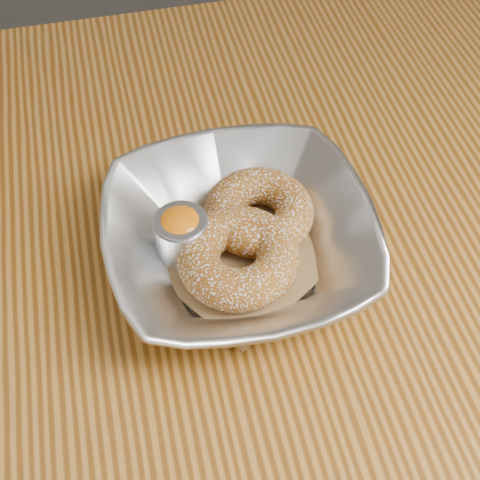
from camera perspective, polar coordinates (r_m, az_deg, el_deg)
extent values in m
cube|color=#8F581D|center=(0.66, -8.42, -2.23)|extent=(1.20, 0.80, 0.04)
cube|color=brown|center=(1.28, 16.06, 4.38)|extent=(0.06, 0.06, 0.71)
imported|color=silver|center=(0.61, 0.00, -0.01)|extent=(0.24, 0.24, 0.06)
cube|color=olive|center=(0.62, 0.00, -1.20)|extent=(0.20, 0.20, 0.00)
torus|color=#935317|center=(0.63, 1.63, 2.42)|extent=(0.12, 0.12, 0.04)
torus|color=#935317|center=(0.59, -0.16, -1.48)|extent=(0.13, 0.13, 0.04)
cylinder|color=silver|center=(0.61, -4.99, 0.28)|extent=(0.05, 0.05, 0.04)
cylinder|color=gray|center=(0.61, -5.02, 0.51)|extent=(0.05, 0.05, 0.04)
ellipsoid|color=orange|center=(0.60, -5.10, 1.28)|extent=(0.04, 0.04, 0.03)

